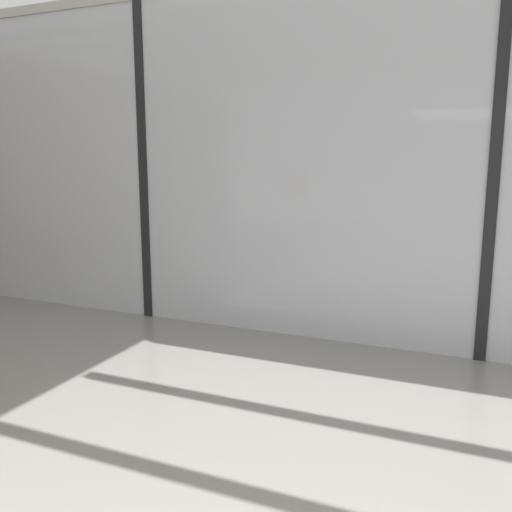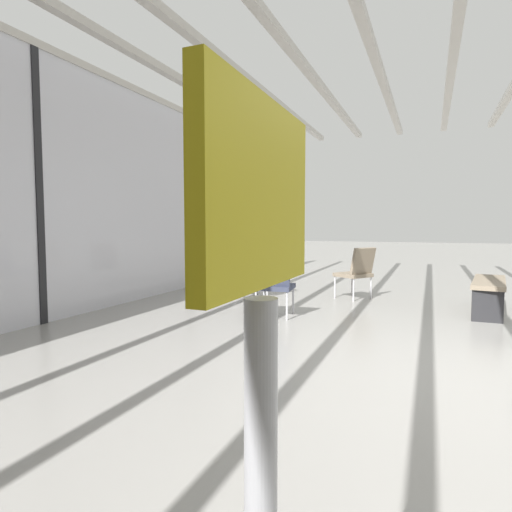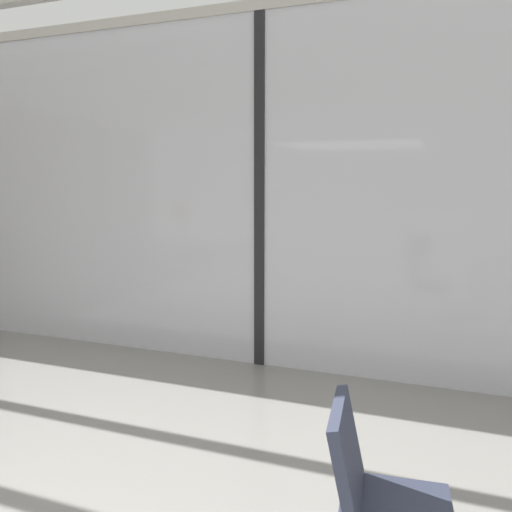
% 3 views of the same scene
% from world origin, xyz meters
% --- Properties ---
extents(glass_curtain_wall, '(14.00, 0.08, 3.38)m').
position_xyz_m(glass_curtain_wall, '(0.00, 5.20, 1.69)').
color(glass_curtain_wall, silver).
rests_on(glass_curtain_wall, ground).
extents(window_mullion_1, '(0.10, 0.12, 3.38)m').
position_xyz_m(window_mullion_1, '(0.00, 5.20, 1.69)').
color(window_mullion_1, black).
rests_on(window_mullion_1, ground).
extents(window_mullion_2, '(0.10, 0.12, 3.38)m').
position_xyz_m(window_mullion_2, '(3.50, 5.20, 1.69)').
color(window_mullion_2, black).
rests_on(window_mullion_2, ground).
extents(lounge_chair_1, '(0.57, 0.53, 0.87)m').
position_xyz_m(lounge_chair_1, '(1.46, 2.62, 0.49)').
color(lounge_chair_1, '#33384C').
rests_on(lounge_chair_1, ground).
extents(lounge_chair_2, '(0.71, 0.71, 0.87)m').
position_xyz_m(lounge_chair_2, '(2.94, 3.49, 0.49)').
color(lounge_chair_2, '#28231E').
rests_on(lounge_chair_2, ground).
extents(lounge_chair_3, '(0.69, 0.70, 0.87)m').
position_xyz_m(lounge_chair_3, '(3.32, 1.82, 0.49)').
color(lounge_chair_3, '#7F705B').
rests_on(lounge_chair_3, ground).
extents(waiting_bench, '(1.54, 0.59, 0.47)m').
position_xyz_m(waiting_bench, '(2.88, -0.09, 0.36)').
color(waiting_bench, '#7F705B').
rests_on(waiting_bench, ground).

